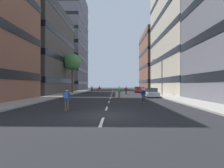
# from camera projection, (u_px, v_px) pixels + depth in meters

# --- Properties ---
(ground_plane) EXTENTS (142.57, 142.57, 0.00)m
(ground_plane) POSITION_uv_depth(u_px,v_px,m) (112.00, 94.00, 34.53)
(ground_plane) COLOR black
(sidewalk_left) EXTENTS (3.46, 65.35, 0.14)m
(sidewalk_left) POSITION_uv_depth(u_px,v_px,m) (72.00, 93.00, 37.69)
(sidewalk_left) COLOR #9E9991
(sidewalk_left) RESTS_ON ground_plane
(sidewalk_right) EXTENTS (3.46, 65.35, 0.14)m
(sidewalk_right) POSITION_uv_depth(u_px,v_px,m) (152.00, 93.00, 37.31)
(sidewalk_right) COLOR #9E9991
(sidewalk_right) RESTS_ON ground_plane
(lane_markings) EXTENTS (0.16, 57.20, 0.01)m
(lane_markings) POSITION_uv_depth(u_px,v_px,m) (112.00, 94.00, 36.27)
(lane_markings) COLOR silver
(lane_markings) RESTS_ON ground_plane
(building_left_mid) EXTENTS (17.18, 19.05, 19.51)m
(building_left_mid) POSITION_uv_depth(u_px,v_px,m) (27.00, 51.00, 36.83)
(building_left_mid) COLOR #4C4744
(building_left_mid) RESTS_ON ground_plane
(building_left_far) EXTENTS (17.18, 18.58, 36.44)m
(building_left_far) POSITION_uv_depth(u_px,v_px,m) (62.00, 42.00, 60.94)
(building_left_far) COLOR slate
(building_left_far) RESTS_ON ground_plane
(building_right_mid) EXTENTS (17.18, 21.77, 30.22)m
(building_right_mid) POSITION_uv_depth(u_px,v_px,m) (199.00, 27.00, 36.06)
(building_right_mid) COLOR #BCB29E
(building_right_mid) RESTS_ON ground_plane
(building_right_far) EXTENTS (17.18, 18.79, 21.49)m
(building_right_far) POSITION_uv_depth(u_px,v_px,m) (165.00, 61.00, 60.13)
(building_right_far) COLOR brown
(building_right_far) RESTS_ON ground_plane
(parked_car_near) EXTENTS (1.82, 4.40, 1.52)m
(parked_car_near) POSITION_uv_depth(u_px,v_px,m) (138.00, 90.00, 41.11)
(parked_car_near) COLOR maroon
(parked_car_near) RESTS_ON ground_plane
(parked_car_mid) EXTENTS (1.82, 4.40, 1.52)m
(parked_car_mid) POSITION_uv_depth(u_px,v_px,m) (151.00, 93.00, 25.88)
(parked_car_mid) COLOR #B2B7BF
(parked_car_mid) RESTS_ON ground_plane
(street_tree_near) EXTENTS (4.07, 4.07, 9.36)m
(street_tree_near) POSITION_uv_depth(u_px,v_px,m) (72.00, 62.00, 37.99)
(street_tree_near) COLOR #4C3823
(street_tree_near) RESTS_ON sidewalk_left
(streetlamp_right) EXTENTS (2.13, 0.30, 6.50)m
(streetlamp_right) POSITION_uv_depth(u_px,v_px,m) (160.00, 73.00, 28.51)
(streetlamp_right) COLOR #3F3F44
(streetlamp_right) RESTS_ON sidewalk_right
(skater_0) EXTENTS (0.56, 0.92, 1.78)m
(skater_0) POSITION_uv_depth(u_px,v_px,m) (119.00, 91.00, 24.76)
(skater_0) COLOR brown
(skater_0) RESTS_ON ground_plane
(skater_1) EXTENTS (0.55, 0.92, 1.78)m
(skater_1) POSITION_uv_depth(u_px,v_px,m) (92.00, 89.00, 36.11)
(skater_1) COLOR brown
(skater_1) RESTS_ON ground_plane
(skater_2) EXTENTS (0.54, 0.91, 1.78)m
(skater_2) POSITION_uv_depth(u_px,v_px,m) (67.00, 98.00, 12.55)
(skater_2) COLOR brown
(skater_2) RESTS_ON ground_plane
(skater_3) EXTENTS (0.55, 0.92, 1.78)m
(skater_3) POSITION_uv_depth(u_px,v_px,m) (143.00, 94.00, 17.84)
(skater_3) COLOR brown
(skater_3) RESTS_ON ground_plane
(skater_4) EXTENTS (0.57, 0.92, 1.78)m
(skater_4) POSITION_uv_depth(u_px,v_px,m) (100.00, 89.00, 36.47)
(skater_4) COLOR brown
(skater_4) RESTS_ON ground_plane
(skater_5) EXTENTS (0.55, 0.92, 1.78)m
(skater_5) POSITION_uv_depth(u_px,v_px,m) (126.00, 89.00, 33.50)
(skater_5) COLOR brown
(skater_5) RESTS_ON ground_plane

